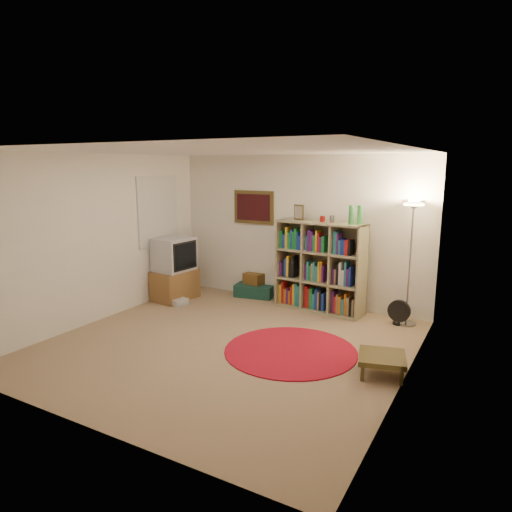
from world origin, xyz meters
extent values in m
cube|color=#937556|center=(0.00, 0.00, -0.01)|extent=(4.50, 4.50, 0.02)
cube|color=white|center=(0.00, 0.00, 2.51)|extent=(4.50, 4.50, 0.02)
cube|color=white|center=(0.00, 2.26, 1.25)|extent=(4.50, 0.02, 2.50)
cube|color=white|center=(0.00, -2.26, 1.25)|extent=(4.50, 0.02, 2.50)
cube|color=white|center=(-2.26, 0.00, 1.25)|extent=(0.02, 4.50, 2.50)
cube|color=white|center=(2.26, 0.00, 1.25)|extent=(0.02, 4.50, 2.50)
cube|color=#423417|center=(-0.85, 2.23, 1.60)|extent=(0.78, 0.04, 0.58)
cube|color=#430D13|center=(-0.85, 2.21, 1.60)|extent=(0.66, 0.01, 0.46)
cube|color=white|center=(-2.23, 1.30, 1.55)|extent=(0.03, 1.00, 1.20)
cube|color=beige|center=(1.85, 2.24, 1.20)|extent=(0.08, 0.01, 0.12)
cube|color=#908660|center=(0.52, 1.96, 0.02)|extent=(1.49, 0.55, 0.03)
cube|color=#908660|center=(0.52, 1.96, 1.44)|extent=(1.49, 0.55, 0.03)
cube|color=#908660|center=(-0.19, 2.03, 0.73)|extent=(0.07, 0.42, 1.45)
cube|color=#908660|center=(1.23, 1.89, 0.73)|extent=(0.07, 0.42, 1.45)
cube|color=#908660|center=(0.54, 2.16, 0.73)|extent=(1.45, 0.16, 1.45)
cube|color=#908660|center=(0.28, 1.99, 0.73)|extent=(0.07, 0.40, 1.39)
cube|color=#908660|center=(0.76, 1.94, 0.73)|extent=(0.07, 0.40, 1.39)
cube|color=#908660|center=(0.52, 1.96, 0.48)|extent=(1.42, 0.53, 0.03)
cube|color=#908660|center=(0.52, 1.96, 0.97)|extent=(1.42, 0.53, 0.03)
cube|color=gold|center=(-0.15, 1.99, 0.19)|extent=(0.06, 0.17, 0.31)
cube|color=#AC1818|center=(-0.11, 1.98, 0.22)|extent=(0.06, 0.17, 0.37)
cube|color=#C46118|center=(-0.06, 1.98, 0.16)|extent=(0.06, 0.17, 0.25)
cube|color=#491862|center=(-0.02, 1.97, 0.16)|extent=(0.05, 0.17, 0.25)
cube|color=#C46118|center=(0.02, 1.97, 0.15)|extent=(0.05, 0.17, 0.23)
cube|color=#AC1818|center=(0.06, 1.97, 0.19)|extent=(0.05, 0.17, 0.31)
cube|color=gold|center=(0.10, 1.96, 0.22)|extent=(0.06, 0.17, 0.36)
cube|color=teal|center=(0.14, 1.96, 0.22)|extent=(0.06, 0.17, 0.37)
cube|color=teal|center=(0.19, 1.95, 0.21)|extent=(0.06, 0.17, 0.34)
cube|color=#491862|center=(-0.15, 1.99, 0.62)|extent=(0.06, 0.17, 0.23)
cube|color=black|center=(-0.11, 1.98, 0.63)|extent=(0.06, 0.17, 0.26)
cube|color=navy|center=(-0.06, 1.98, 0.66)|extent=(0.05, 0.17, 0.30)
cube|color=gold|center=(-0.02, 1.97, 0.68)|extent=(0.06, 0.17, 0.35)
cube|color=black|center=(0.03, 1.97, 0.64)|extent=(0.06, 0.17, 0.27)
cube|color=black|center=(0.08, 1.96, 0.68)|extent=(0.06, 0.17, 0.36)
cube|color=#187B30|center=(-0.15, 1.99, 1.12)|extent=(0.06, 0.17, 0.29)
cube|color=navy|center=(-0.10, 1.98, 1.09)|extent=(0.07, 0.17, 0.24)
cube|color=gold|center=(-0.05, 1.98, 1.15)|extent=(0.06, 0.17, 0.36)
cube|color=#187B30|center=(0.00, 1.97, 1.11)|extent=(0.06, 0.17, 0.27)
cube|color=navy|center=(0.04, 1.97, 1.14)|extent=(0.04, 0.17, 0.33)
cube|color=#187B30|center=(0.07, 1.96, 1.12)|extent=(0.04, 0.17, 0.30)
cube|color=#187B30|center=(0.12, 1.96, 1.15)|extent=(0.06, 0.17, 0.35)
cube|color=navy|center=(0.16, 1.96, 1.12)|extent=(0.04, 0.17, 0.29)
cube|color=navy|center=(0.20, 1.95, 1.09)|extent=(0.06, 0.17, 0.24)
cube|color=#AC1818|center=(0.33, 1.94, 0.21)|extent=(0.06, 0.17, 0.35)
cube|color=#AC1818|center=(0.37, 1.94, 0.20)|extent=(0.06, 0.17, 0.33)
cube|color=#187B30|center=(0.42, 1.93, 0.20)|extent=(0.06, 0.17, 0.33)
cube|color=teal|center=(0.47, 1.93, 0.16)|extent=(0.06, 0.17, 0.25)
cube|color=navy|center=(0.52, 1.92, 0.20)|extent=(0.06, 0.17, 0.34)
cube|color=olive|center=(0.56, 1.92, 0.18)|extent=(0.04, 0.17, 0.30)
cube|color=black|center=(0.59, 1.91, 0.20)|extent=(0.05, 0.17, 0.33)
cube|color=navy|center=(0.64, 1.91, 0.18)|extent=(0.06, 0.17, 0.28)
cube|color=#491862|center=(0.32, 1.94, 0.63)|extent=(0.05, 0.17, 0.25)
cube|color=teal|center=(0.36, 1.94, 0.66)|extent=(0.05, 0.17, 0.30)
cube|color=#187B30|center=(0.39, 1.93, 0.62)|extent=(0.05, 0.17, 0.23)
cube|color=olive|center=(0.43, 1.93, 0.64)|extent=(0.05, 0.17, 0.28)
cube|color=teal|center=(0.46, 1.93, 0.66)|extent=(0.04, 0.17, 0.30)
cube|color=teal|center=(0.51, 1.92, 0.63)|extent=(0.07, 0.17, 0.25)
cube|color=gold|center=(0.55, 1.92, 0.67)|extent=(0.04, 0.17, 0.33)
cube|color=#C46118|center=(0.59, 1.91, 0.67)|extent=(0.05, 0.17, 0.32)
cube|color=#491862|center=(0.62, 1.91, 0.64)|extent=(0.05, 0.17, 0.26)
cube|color=teal|center=(0.32, 1.94, 1.10)|extent=(0.04, 0.17, 0.25)
cube|color=#491862|center=(0.36, 1.94, 1.15)|extent=(0.06, 0.17, 0.34)
cube|color=#491862|center=(0.41, 1.93, 1.14)|extent=(0.06, 0.17, 0.33)
cube|color=#187B30|center=(0.46, 1.93, 1.11)|extent=(0.06, 0.17, 0.27)
cube|color=gold|center=(0.49, 1.92, 1.15)|extent=(0.04, 0.17, 0.35)
cube|color=#AC1818|center=(0.53, 1.92, 1.13)|extent=(0.05, 0.17, 0.31)
cube|color=#491862|center=(0.57, 1.92, 1.10)|extent=(0.05, 0.17, 0.25)
cube|color=#187B30|center=(0.61, 1.91, 1.11)|extent=(0.06, 0.17, 0.27)
cube|color=#491862|center=(0.81, 1.89, 0.21)|extent=(0.05, 0.17, 0.35)
cube|color=#AC1818|center=(0.85, 1.89, 0.17)|extent=(0.05, 0.17, 0.27)
cube|color=olive|center=(0.88, 1.88, 0.19)|extent=(0.04, 0.17, 0.31)
cube|color=#C46118|center=(0.92, 1.88, 0.18)|extent=(0.06, 0.17, 0.28)
cube|color=teal|center=(0.97, 1.88, 0.16)|extent=(0.06, 0.17, 0.25)
cube|color=#C46118|center=(1.02, 1.87, 0.21)|extent=(0.05, 0.17, 0.34)
cube|color=olive|center=(1.06, 1.87, 0.18)|extent=(0.06, 0.17, 0.29)
cube|color=black|center=(1.10, 1.86, 0.15)|extent=(0.05, 0.17, 0.23)
cube|color=olive|center=(1.14, 1.86, 0.17)|extent=(0.05, 0.17, 0.27)
cube|color=#491862|center=(0.80, 1.89, 0.62)|extent=(0.05, 0.17, 0.24)
cube|color=olive|center=(0.83, 1.89, 0.63)|extent=(0.04, 0.17, 0.24)
cube|color=black|center=(0.87, 1.89, 0.67)|extent=(0.05, 0.17, 0.33)
cube|color=silver|center=(0.91, 1.88, 0.68)|extent=(0.06, 0.17, 0.36)
cube|color=silver|center=(0.96, 1.88, 0.62)|extent=(0.06, 0.17, 0.24)
cube|color=teal|center=(1.00, 1.87, 0.69)|extent=(0.05, 0.17, 0.37)
cube|color=#491862|center=(1.04, 1.87, 0.64)|extent=(0.05, 0.17, 0.27)
cube|color=navy|center=(1.08, 1.87, 0.66)|extent=(0.05, 0.17, 0.31)
cube|color=teal|center=(0.81, 1.89, 1.15)|extent=(0.07, 0.17, 0.36)
cube|color=#491862|center=(0.86, 1.89, 1.14)|extent=(0.05, 0.17, 0.33)
cube|color=teal|center=(0.89, 1.88, 1.09)|extent=(0.04, 0.17, 0.23)
cube|color=navy|center=(0.92, 1.88, 1.10)|extent=(0.05, 0.17, 0.25)
cube|color=navy|center=(0.95, 1.88, 1.09)|extent=(0.05, 0.17, 0.24)
cube|color=#AC1818|center=(1.00, 1.87, 1.10)|extent=(0.07, 0.17, 0.25)
cube|color=black|center=(1.05, 1.87, 1.09)|extent=(0.06, 0.17, 0.24)
cube|color=#423417|center=(0.11, 2.02, 1.58)|extent=(0.18, 0.04, 0.25)
cube|color=gray|center=(0.11, 2.01, 1.58)|extent=(0.14, 0.02, 0.20)
cylinder|color=#9F130E|center=(0.54, 1.96, 1.50)|extent=(0.09, 0.09, 0.09)
cylinder|color=gray|center=(0.70, 1.94, 1.51)|extent=(0.08, 0.08, 0.11)
cylinder|color=green|center=(1.03, 1.87, 1.60)|extent=(0.09, 0.09, 0.29)
cylinder|color=green|center=(1.14, 1.93, 1.60)|extent=(0.09, 0.09, 0.29)
cylinder|color=gray|center=(1.90, 1.96, 0.01)|extent=(0.33, 0.33, 0.03)
cylinder|color=gray|center=(1.90, 1.96, 0.89)|extent=(0.03, 0.03, 1.72)
cone|color=gray|center=(1.90, 1.96, 1.77)|extent=(0.39, 0.39, 0.14)
cylinder|color=#FFD88C|center=(1.90, 1.96, 1.78)|extent=(0.32, 0.32, 0.02)
cylinder|color=black|center=(1.81, 1.90, 0.01)|extent=(0.18, 0.18, 0.03)
cylinder|color=black|center=(1.81, 1.90, 0.10)|extent=(0.04, 0.04, 0.14)
cylinder|color=black|center=(1.81, 1.88, 0.21)|extent=(0.33, 0.08, 0.33)
cube|color=brown|center=(-1.93, 1.31, 0.26)|extent=(0.60, 0.81, 0.52)
cube|color=silver|center=(-1.93, 1.31, 0.81)|extent=(0.59, 0.68, 0.58)
cube|color=black|center=(-1.66, 1.28, 0.81)|extent=(0.08, 0.54, 0.48)
cube|color=black|center=(-1.66, 1.28, 0.81)|extent=(0.06, 0.48, 0.42)
cube|color=silver|center=(-1.71, 1.09, 0.05)|extent=(0.37, 0.33, 0.11)
cube|color=#143930|center=(-0.79, 2.17, 0.11)|extent=(0.75, 0.55, 0.22)
cube|color=brown|center=(-0.82, 2.18, 0.32)|extent=(0.38, 0.30, 0.20)
cylinder|color=white|center=(-0.03, 2.16, 0.11)|extent=(0.13, 0.13, 0.22)
cylinder|color=maroon|center=(0.83, 0.20, 0.01)|extent=(1.69, 1.69, 0.02)
cube|color=#423417|center=(2.00, 0.10, 0.20)|extent=(0.62, 0.62, 0.06)
cube|color=#423417|center=(1.85, -0.15, 0.09)|extent=(0.05, 0.05, 0.18)
cube|color=#423417|center=(2.25, -0.05, 0.09)|extent=(0.05, 0.05, 0.18)
cube|color=#423417|center=(1.75, 0.25, 0.09)|extent=(0.05, 0.05, 0.18)
cube|color=#423417|center=(2.15, 0.35, 0.09)|extent=(0.05, 0.05, 0.18)
camera|label=1|loc=(3.09, -4.78, 2.33)|focal=32.00mm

